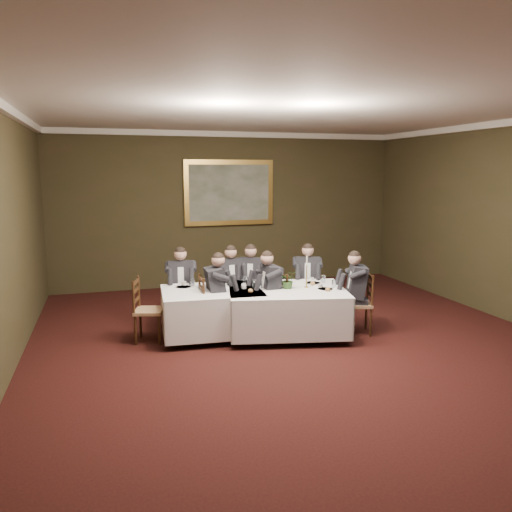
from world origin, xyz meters
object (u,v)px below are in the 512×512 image
chair_main_endright (358,316)px  chair_sec_endleft (149,323)px  chair_sec_backleft (182,308)px  chair_main_backleft (251,303)px  centerpiece (288,279)px  chair_sec_endright (272,315)px  diner_sec_endright (271,302)px  painting (229,193)px  diner_main_endleft (214,305)px  table_main (287,308)px  table_second (212,309)px  diner_main_endright (358,302)px  chair_main_backright (307,302)px  diner_main_backright (307,290)px  candlestick (307,275)px  chair_sec_backright (229,305)px  diner_sec_backleft (181,295)px  chair_main_endleft (213,319)px  diner_main_backleft (251,291)px  diner_sec_backright (229,292)px

chair_main_endright → chair_sec_endleft: same height
chair_sec_backleft → chair_main_backleft: bearing=-173.5°
centerpiece → chair_sec_endright: bearing=140.7°
diner_sec_endright → painting: painting is taller
diner_main_endleft → table_main: bearing=78.7°
table_second → chair_main_endright: bearing=-12.3°
diner_main_endright → diner_sec_endright: (-1.34, 0.43, 0.00)m
diner_main_endright → chair_sec_endleft: diner_main_endright is taller
diner_main_endleft → chair_main_backright: bearing=108.5°
diner_main_backright → chair_sec_backleft: bearing=12.7°
table_second → candlestick: bearing=-9.8°
chair_sec_backright → chair_main_backleft: bearing=174.4°
chair_sec_backright → diner_sec_endright: 1.01m
chair_sec_backleft → chair_sec_backright: size_ratio=1.00×
table_main → diner_sec_backleft: size_ratio=1.58×
painting → candlestick: bearing=-85.0°
chair_main_endright → centerpiece: (-1.13, 0.27, 0.63)m
chair_sec_backleft → candlestick: (1.87, -1.09, 0.68)m
chair_main_endleft → chair_sec_backright: size_ratio=1.00×
chair_main_endright → diner_sec_endright: size_ratio=0.74×
table_main → diner_main_backleft: bearing=105.8°
chair_main_backleft → diner_sec_backleft: diner_sec_backleft is taller
diner_main_endright → chair_sec_backright: 2.26m
diner_main_backright → diner_sec_backright: size_ratio=1.00×
centerpiece → chair_sec_backleft: bearing=145.6°
chair_main_backleft → diner_sec_endright: bearing=121.7°
chair_sec_endleft → chair_main_backleft: bearing=126.2°
table_second → painting: (1.17, 3.58, 1.69)m
chair_main_endleft → chair_main_backright: bearing=108.4°
candlestick → painting: 4.03m
chair_main_backright → chair_sec_endright: (-0.88, -0.64, 0.00)m
chair_main_endright → chair_main_backright: bearing=41.4°
diner_main_backright → diner_main_endright: bearing=132.6°
table_second → chair_sec_endright: 1.01m
table_main → diner_sec_backright: 1.24m
table_main → chair_sec_backleft: 1.89m
chair_main_backright → diner_main_backright: (-0.00, -0.01, 0.23)m
chair_main_backleft → chair_main_backright: size_ratio=1.00×
diner_main_endleft → diner_main_endright: (2.29, -0.49, 0.00)m
chair_sec_backleft → chair_sec_endleft: same height
diner_main_backleft → diner_main_endleft: same height
chair_sec_endright → diner_main_backleft: bearing=3.0°
table_main → diner_sec_endright: bearing=136.0°
diner_sec_backright → chair_sec_endleft: 1.63m
table_main → diner_main_endright: size_ratio=1.58×
chair_main_backright → painting: 3.60m
chair_main_backleft → diner_sec_endright: 0.89m
diner_main_backleft → chair_main_endright: (1.45, -1.28, -0.23)m
chair_sec_backright → diner_sec_endright: (0.51, -0.84, 0.23)m
chair_main_endright → candlestick: bearing=91.6°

